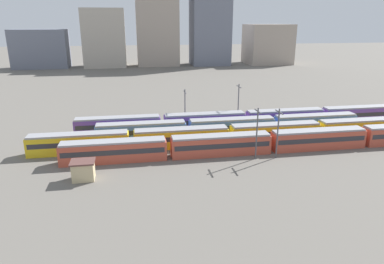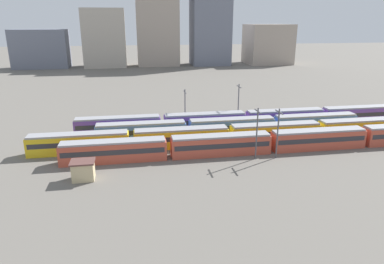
# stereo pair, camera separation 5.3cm
# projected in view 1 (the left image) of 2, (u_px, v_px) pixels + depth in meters

# --- Properties ---
(ground_plane) EXTENTS (600.00, 600.00, 0.00)m
(ground_plane) POSITION_uv_depth(u_px,v_px,m) (141.00, 145.00, 68.52)
(ground_plane) COLOR #666059
(train_track_0) EXTENTS (112.50, 3.06, 3.75)m
(train_track_0) POSITION_uv_depth(u_px,v_px,m) (363.00, 136.00, 67.44)
(train_track_0) COLOR #BC4C38
(train_track_0) RESTS_ON ground_plane
(train_track_1) EXTENTS (74.70, 3.06, 3.75)m
(train_track_1) POSITION_uv_depth(u_px,v_px,m) (229.00, 135.00, 68.25)
(train_track_1) COLOR yellow
(train_track_1) RESTS_ON ground_plane
(train_track_2) EXTENTS (55.80, 3.06, 3.75)m
(train_track_2) POSITION_uv_depth(u_px,v_px,m) (232.00, 127.00, 73.46)
(train_track_2) COLOR #4C70BC
(train_track_2) RESTS_ON ground_plane
(train_track_3) EXTENTS (74.70, 3.06, 3.75)m
(train_track_3) POSITION_uv_depth(u_px,v_px,m) (245.00, 119.00, 79.10)
(train_track_3) COLOR #6B429E
(train_track_3) RESTS_ON ground_plane
(catenary_pole_0) EXTENTS (0.24, 3.20, 8.96)m
(catenary_pole_0) POSITION_uv_depth(u_px,v_px,m) (278.00, 131.00, 60.37)
(catenary_pole_0) COLOR #4C4C51
(catenary_pole_0) RESTS_ON ground_plane
(catenary_pole_1) EXTENTS (0.24, 3.20, 8.60)m
(catenary_pole_1) POSITION_uv_depth(u_px,v_px,m) (185.00, 106.00, 78.98)
(catenary_pole_1) COLOR #4C4C51
(catenary_pole_1) RESTS_ON ground_plane
(catenary_pole_2) EXTENTS (0.24, 3.20, 9.20)m
(catenary_pole_2) POSITION_uv_depth(u_px,v_px,m) (257.00, 131.00, 59.89)
(catenary_pole_2) COLOR #4C4C51
(catenary_pole_2) RESTS_ON ground_plane
(catenary_pole_3) EXTENTS (0.24, 3.20, 9.49)m
(catenary_pole_3) POSITION_uv_depth(u_px,v_px,m) (238.00, 102.00, 80.57)
(catenary_pole_3) COLOR #4C4C51
(catenary_pole_3) RESTS_ON ground_plane
(signal_hut) EXTENTS (3.60, 3.00, 3.04)m
(signal_hut) POSITION_uv_depth(u_px,v_px,m) (83.00, 170.00, 52.94)
(signal_hut) COLOR #C6B284
(signal_hut) RESTS_ON ground_plane
(distant_building_0) EXTENTS (27.12, 13.28, 19.25)m
(distant_building_0) POSITION_uv_depth(u_px,v_px,m) (40.00, 49.00, 177.67)
(distant_building_0) COLOR slate
(distant_building_0) RESTS_ON ground_plane
(distant_building_1) EXTENTS (21.23, 17.12, 29.41)m
(distant_building_1) POSITION_uv_depth(u_px,v_px,m) (104.00, 38.00, 181.29)
(distant_building_1) COLOR #B2A899
(distant_building_1) RESTS_ON ground_plane
(distant_building_2) EXTENTS (21.93, 13.10, 43.46)m
(distant_building_2) POSITION_uv_depth(u_px,v_px,m) (157.00, 24.00, 183.61)
(distant_building_2) COLOR #A89989
(distant_building_2) RESTS_ON ground_plane
(distant_building_3) EXTENTS (20.27, 17.73, 50.11)m
(distant_building_3) POSITION_uv_depth(u_px,v_px,m) (210.00, 17.00, 187.16)
(distant_building_3) COLOR slate
(distant_building_3) RESTS_ON ground_plane
(distant_building_4) EXTENTS (23.84, 21.40, 21.50)m
(distant_building_4) POSITION_uv_depth(u_px,v_px,m) (268.00, 44.00, 196.86)
(distant_building_4) COLOR #A89989
(distant_building_4) RESTS_ON ground_plane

